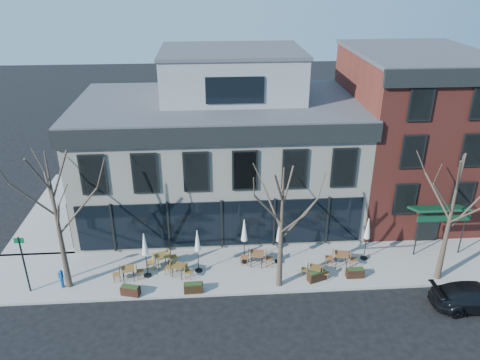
{
  "coord_description": "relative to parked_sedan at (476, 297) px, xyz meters",
  "views": [
    {
      "loc": [
        -0.6,
        -24.61,
        16.3
      ],
      "look_at": [
        1.26,
        2.0,
        3.83
      ],
      "focal_mm": 35.0,
      "sensor_mm": 36.0,
      "label": 1
    }
  ],
  "objects": [
    {
      "name": "umbrella_0",
      "position": [
        -17.18,
        3.66,
        1.46
      ],
      "size": [
        0.45,
        0.45,
        2.8
      ],
      "color": "black",
      "rests_on": "sidewalk_front"
    },
    {
      "name": "sidewalk_front",
      "position": [
        -9.62,
        4.1,
        -0.59
      ],
      "size": [
        33.5,
        4.7,
        0.15
      ],
      "primitive_type": "cube",
      "color": "gray",
      "rests_on": "ground"
    },
    {
      "name": "cafe_set_3",
      "position": [
        -10.9,
        4.28,
        0.01
      ],
      "size": [
        1.98,
        0.91,
        1.01
      ],
      "color": "brown",
      "rests_on": "sidewalk_front"
    },
    {
      "name": "cafe_set_5",
      "position": [
        -6.0,
        3.89,
        -0.01
      ],
      "size": [
        1.91,
        0.87,
        0.98
      ],
      "color": "brown",
      "rests_on": "sidewalk_front"
    },
    {
      "name": "red_brick_building",
      "position": [
        0.13,
        11.24,
        4.97
      ],
      "size": [
        8.2,
        11.78,
        11.18
      ],
      "color": "maroon",
      "rests_on": "ground"
    },
    {
      "name": "planter_3",
      "position": [
        -5.49,
        2.75,
        -0.24
      ],
      "size": [
        1.0,
        0.4,
        0.56
      ],
      "color": "black",
      "rests_on": "sidewalk_front"
    },
    {
      "name": "planter_2",
      "position": [
        -7.69,
        2.61,
        -0.22
      ],
      "size": [
        1.14,
        0.77,
        0.59
      ],
      "color": "black",
      "rests_on": "sidewalk_front"
    },
    {
      "name": "cafe_set_4",
      "position": [
        -7.75,
        2.88,
        -0.09
      ],
      "size": [
        1.62,
        0.92,
        0.83
      ],
      "color": "brown",
      "rests_on": "sidewalk_front"
    },
    {
      "name": "sidewalk_side",
      "position": [
        -24.12,
        12.25,
        -0.59
      ],
      "size": [
        4.5,
        12.0,
        0.15
      ],
      "primitive_type": "cube",
      "color": "gray",
      "rests_on": "ground"
    },
    {
      "name": "parked_sedan",
      "position": [
        0.0,
        0.0,
        0.0
      ],
      "size": [
        4.61,
        1.95,
        1.33
      ],
      "primitive_type": "imported",
      "rotation": [
        0.0,
        0.0,
        1.55
      ],
      "color": "black",
      "rests_on": "ground"
    },
    {
      "name": "umbrella_2",
      "position": [
        -11.61,
        4.65,
        1.52
      ],
      "size": [
        0.46,
        0.46,
        2.88
      ],
      "color": "black",
      "rests_on": "sidewalk_front"
    },
    {
      "name": "tree_mid",
      "position": [
        -9.86,
        2.35,
        3.13
      ],
      "size": [
        3.5,
        3.55,
        7.04
      ],
      "color": "#382B21",
      "rests_on": "sidewalk_front"
    },
    {
      "name": "call_box",
      "position": [
        -21.7,
        2.95,
        0.1
      ],
      "size": [
        0.23,
        0.23,
        1.16
      ],
      "color": "#0B449B",
      "rests_on": "sidewalk_front"
    },
    {
      "name": "umbrella_3",
      "position": [
        -9.6,
        4.49,
        1.48
      ],
      "size": [
        0.45,
        0.45,
        2.82
      ],
      "color": "black",
      "rests_on": "sidewalk_front"
    },
    {
      "name": "ground",
      "position": [
        -12.87,
        6.25,
        -0.66
      ],
      "size": [
        120.0,
        120.0,
        0.0
      ],
      "primitive_type": "plane",
      "color": "black",
      "rests_on": "ground"
    },
    {
      "name": "cafe_set_0",
      "position": [
        -18.19,
        3.42,
        -0.05
      ],
      "size": [
        1.77,
        0.79,
        0.91
      ],
      "color": "brown",
      "rests_on": "sidewalk_front"
    },
    {
      "name": "planter_0",
      "position": [
        -17.9,
        2.05,
        -0.23
      ],
      "size": [
        1.08,
        0.66,
        0.57
      ],
      "color": "black",
      "rests_on": "sidewalk_front"
    },
    {
      "name": "umbrella_1",
      "position": [
        -14.29,
        3.93,
        1.4
      ],
      "size": [
        0.43,
        0.43,
        2.72
      ],
      "color": "black",
      "rests_on": "sidewalk_front"
    },
    {
      "name": "umbrella_4",
      "position": [
        -4.42,
        4.48,
        1.43
      ],
      "size": [
        0.44,
        0.44,
        2.76
      ],
      "color": "black",
      "rests_on": "sidewalk_front"
    },
    {
      "name": "cafe_set_1",
      "position": [
        -16.42,
        4.5,
        -0.01
      ],
      "size": [
        1.89,
        1.11,
        0.98
      ],
      "color": "brown",
      "rests_on": "sidewalk_front"
    },
    {
      "name": "tree_right",
      "position": [
        -0.85,
        2.35,
        3.36
      ],
      "size": [
        3.72,
        3.77,
        7.48
      ],
      "color": "#382B21",
      "rests_on": "sidewalk_front"
    },
    {
      "name": "tree_corner",
      "position": [
        -21.35,
        3.05,
        3.58
      ],
      "size": [
        3.93,
        3.98,
        7.92
      ],
      "color": "#382B21",
      "rests_on": "sidewalk_front"
    },
    {
      "name": "sign_pole",
      "position": [
        -23.37,
        2.75,
        1.41
      ],
      "size": [
        0.5,
        0.1,
        3.4
      ],
      "color": "black",
      "rests_on": "sidewalk_front"
    },
    {
      "name": "cafe_set_2",
      "position": [
        -15.39,
        3.55,
        -0.06
      ],
      "size": [
        1.71,
        1.04,
        0.89
      ],
      "color": "brown",
      "rests_on": "sidewalk_front"
    },
    {
      "name": "planter_1",
      "position": [
        -14.55,
        2.05,
        -0.23
      ],
      "size": [
        1.04,
        0.44,
        0.57
      ],
      "color": "black",
      "rests_on": "sidewalk_front"
    },
    {
      "name": "corner_building",
      "position": [
        -12.79,
        11.32,
        4.06
      ],
      "size": [
        18.39,
        10.39,
        11.1
      ],
      "color": "silver",
      "rests_on": "ground"
    }
  ]
}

